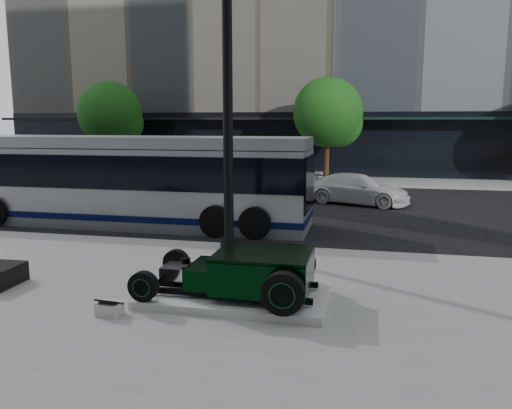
% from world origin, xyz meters
% --- Properties ---
extents(ground, '(120.00, 120.00, 0.00)m').
position_xyz_m(ground, '(0.00, 0.00, 0.00)').
color(ground, black).
rests_on(ground, ground).
extents(sidewalk_far, '(70.00, 4.00, 0.12)m').
position_xyz_m(sidewalk_far, '(0.00, 14.00, 0.06)').
color(sidewalk_far, gray).
rests_on(sidewalk_far, ground).
extents(street_trees, '(29.80, 3.80, 5.70)m').
position_xyz_m(street_trees, '(1.15, 13.07, 3.77)').
color(street_trees, black).
rests_on(street_trees, sidewalk_far).
extents(display_plinth, '(3.40, 1.80, 0.15)m').
position_xyz_m(display_plinth, '(0.85, -6.25, 0.20)').
color(display_plinth, silver).
rests_on(display_plinth, sidewalk_near).
extents(hot_rod, '(3.22, 2.00, 0.81)m').
position_xyz_m(hot_rod, '(1.18, -6.25, 0.70)').
color(hot_rod, black).
rests_on(hot_rod, display_plinth).
extents(info_plaque, '(0.42, 0.33, 0.31)m').
position_xyz_m(info_plaque, '(-1.07, -7.41, 0.24)').
color(info_plaque, silver).
rests_on(info_plaque, sidewalk_near).
extents(lamppost, '(0.45, 0.45, 8.27)m').
position_xyz_m(lamppost, '(-0.25, -2.70, 3.94)').
color(lamppost, black).
rests_on(lamppost, sidewalk_near).
extents(transit_bus, '(12.12, 2.88, 2.92)m').
position_xyz_m(transit_bus, '(-4.55, 0.41, 1.49)').
color(transit_bus, '#A5AAAF').
rests_on(transit_bus, ground).
extents(white_sedan, '(4.64, 2.96, 1.25)m').
position_xyz_m(white_sedan, '(2.82, 6.27, 0.63)').
color(white_sedan, silver).
rests_on(white_sedan, ground).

